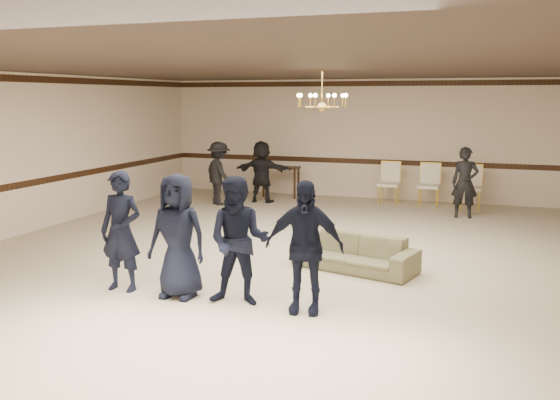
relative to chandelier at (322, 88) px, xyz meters
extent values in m
cube|color=#BDAB91|center=(0.00, -1.00, -2.88)|extent=(12.00, 14.00, 0.01)
cube|color=black|center=(0.00, -1.00, 0.33)|extent=(12.00, 14.00, 0.01)
cube|color=beige|center=(0.00, 6.00, -1.27)|extent=(12.00, 0.01, 3.20)
cube|color=beige|center=(-6.00, -1.00, -1.27)|extent=(0.01, 14.00, 3.20)
cube|color=black|center=(0.00, 5.99, -1.88)|extent=(12.00, 0.02, 0.14)
cube|color=black|center=(0.00, 5.99, 0.21)|extent=(12.00, 0.02, 0.14)
imported|color=black|center=(-2.05, -3.11, -2.02)|extent=(0.63, 0.42, 1.71)
imported|color=black|center=(-1.15, -3.11, -2.02)|extent=(0.84, 0.55, 1.71)
imported|color=black|center=(-0.25, -3.11, -2.02)|extent=(0.92, 0.77, 1.71)
imported|color=black|center=(0.65, -3.11, -2.02)|extent=(1.05, 0.54, 1.71)
imported|color=olive|center=(0.86, -1.03, -2.59)|extent=(2.07, 1.23, 0.57)
imported|color=black|center=(-3.72, 3.71, -2.07)|extent=(1.20, 1.10, 1.61)
imported|color=black|center=(-2.82, 4.41, -2.07)|extent=(1.52, 0.54, 1.61)
imported|color=black|center=(2.28, 4.01, -2.07)|extent=(0.63, 0.45, 1.61)
cube|color=#331C11|center=(-2.62, 5.36, -2.45)|extent=(1.02, 0.44, 0.85)
camera|label=1|loc=(2.83, -10.24, -0.16)|focal=38.88mm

